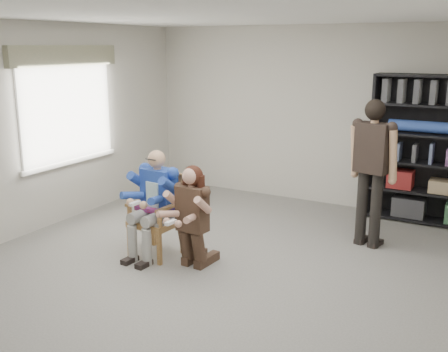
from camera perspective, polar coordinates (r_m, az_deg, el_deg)
The scene contains 8 objects.
room_shell at distance 5.23m, azimuth -1.28°, elevation 2.07°, with size 6.00×7.00×2.80m, color beige, non-canonical shape.
floor at distance 5.69m, azimuth -1.20°, elevation -11.87°, with size 6.00×7.00×0.01m, color slate.
window_left at distance 7.79m, azimuth -16.61°, elevation 7.17°, with size 0.16×2.00×1.75m, color silver, non-canonical shape.
armchair at distance 6.35m, azimuth -7.45°, elevation -4.28°, with size 0.58×0.56×1.00m, color brown, non-canonical shape.
seated_man at distance 6.30m, azimuth -7.50°, elevation -2.98°, with size 0.56×0.78×1.30m, color navy, non-canonical shape.
kneeling_woman at distance 5.91m, azimuth -3.63°, elevation -4.61°, with size 0.50×0.80×1.19m, color #3C291E, non-canonical shape.
bookshelf at distance 7.87m, azimuth 22.13°, elevation 2.51°, with size 1.80×0.38×2.10m, color black, non-canonical shape.
standing_man at distance 6.72m, azimuth 15.71°, elevation 0.09°, with size 0.57×0.32×1.85m, color black, non-canonical shape.
Camera 1 is at (2.59, -4.41, 2.49)m, focal length 42.00 mm.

